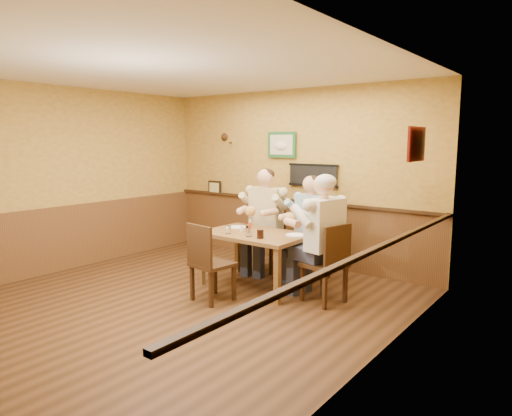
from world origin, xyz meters
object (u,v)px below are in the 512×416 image
(diner_white_elder, at_px, (325,246))
(water_glass_left, at_px, (228,230))
(chair_right_end, at_px, (324,263))
(diner_blue_polo, at_px, (312,233))
(chair_back_left, at_px, (266,239))
(cola_tumbler, at_px, (260,234))
(hot_sauce_bottle, at_px, (250,227))
(dining_table, at_px, (255,239))
(water_glass_mid, at_px, (249,232))
(diner_tan_shirt, at_px, (266,225))
(chair_back_right, at_px, (311,246))
(chair_near_side, at_px, (213,262))
(salt_shaker, at_px, (242,229))
(pepper_shaker, at_px, (247,229))

(diner_white_elder, distance_m, water_glass_left, 1.33)
(chair_right_end, distance_m, diner_blue_polo, 1.01)
(chair_right_end, xyz_separation_m, water_glass_left, (-1.29, -0.31, 0.31))
(chair_back_left, height_order, diner_blue_polo, diner_blue_polo)
(cola_tumbler, relative_size, hot_sauce_bottle, 0.69)
(dining_table, height_order, water_glass_mid, water_glass_mid)
(chair_back_left, distance_m, diner_tan_shirt, 0.21)
(dining_table, xyz_separation_m, diner_tan_shirt, (-0.36, 0.74, 0.05))
(diner_white_elder, xyz_separation_m, cola_tumbler, (-0.78, -0.27, 0.10))
(chair_back_right, xyz_separation_m, hot_sauce_bottle, (-0.45, -0.86, 0.36))
(hot_sauce_bottle, bearing_deg, water_glass_mid, -55.43)
(water_glass_mid, bearing_deg, chair_back_left, 114.35)
(dining_table, relative_size, cola_tumbler, 12.06)
(chair_near_side, xyz_separation_m, diner_tan_shirt, (-0.29, 1.50, 0.21))
(water_glass_mid, distance_m, cola_tumbler, 0.19)
(chair_right_end, bearing_deg, water_glass_left, -63.55)
(diner_tan_shirt, bearing_deg, salt_shaker, -86.01)
(cola_tumbler, xyz_separation_m, pepper_shaker, (-0.37, 0.20, -0.01))
(diner_white_elder, xyz_separation_m, water_glass_mid, (-0.96, -0.27, 0.09))
(diner_blue_polo, bearing_deg, hot_sauce_bottle, -107.37)
(diner_white_elder, relative_size, water_glass_left, 12.98)
(water_glass_left, bearing_deg, dining_table, 47.91)
(chair_back_left, bearing_deg, pepper_shaker, -79.93)
(pepper_shaker, bearing_deg, hot_sauce_bottle, -18.46)
(cola_tumbler, height_order, salt_shaker, cola_tumbler)
(dining_table, relative_size, pepper_shaker, 15.45)
(dining_table, xyz_separation_m, diner_blue_polo, (0.41, 0.79, 0.02))
(diner_blue_polo, distance_m, diner_white_elder, 0.99)
(chair_near_side, height_order, diner_white_elder, diner_white_elder)
(dining_table, bearing_deg, chair_right_end, 1.69)
(diner_white_elder, height_order, water_glass_mid, diner_white_elder)
(water_glass_mid, relative_size, pepper_shaker, 1.17)
(chair_back_right, height_order, diner_tan_shirt, diner_tan_shirt)
(chair_back_left, height_order, salt_shaker, chair_back_left)
(diner_blue_polo, xyz_separation_m, pepper_shaker, (-0.52, -0.84, 0.12))
(salt_shaker, bearing_deg, water_glass_mid, -34.10)
(diner_blue_polo, bearing_deg, diner_tan_shirt, -165.64)
(diner_white_elder, distance_m, hot_sauce_bottle, 1.10)
(chair_right_end, bearing_deg, diner_white_elder, 180.00)
(diner_blue_polo, height_order, cola_tumbler, diner_blue_polo)
(dining_table, bearing_deg, pepper_shaker, -157.37)
(diner_tan_shirt, height_order, diner_blue_polo, diner_tan_shirt)
(chair_right_end, bearing_deg, chair_back_right, -127.02)
(chair_right_end, xyz_separation_m, water_glass_mid, (-0.96, -0.27, 0.30))
(diner_tan_shirt, distance_m, diner_blue_polo, 0.78)
(chair_near_side, height_order, cola_tumbler, chair_near_side)
(chair_back_right, distance_m, hot_sauce_bottle, 1.04)
(chair_back_right, relative_size, pepper_shaker, 10.40)
(chair_back_right, height_order, water_glass_mid, chair_back_right)
(diner_blue_polo, height_order, pepper_shaker, diner_blue_polo)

